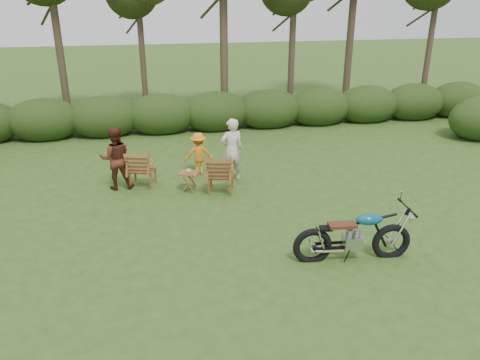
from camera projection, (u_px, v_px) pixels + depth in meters
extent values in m
plane|color=#254717|center=(285.00, 249.00, 9.29)|extent=(80.00, 80.00, 0.00)
cylinder|color=#372A1E|center=(56.00, 26.00, 17.01)|extent=(0.28, 0.28, 7.20)
cylinder|color=#372A1E|center=(141.00, 35.00, 18.73)|extent=(0.24, 0.24, 6.30)
cylinder|color=#372A1E|center=(224.00, 19.00, 17.03)|extent=(0.30, 0.30, 7.65)
cylinder|color=#372A1E|center=(293.00, 32.00, 18.81)|extent=(0.26, 0.26, 6.48)
cylinder|color=#372A1E|center=(352.00, 11.00, 20.09)|extent=(0.32, 0.32, 7.92)
cylinder|color=#372A1E|center=(432.00, 27.00, 18.76)|extent=(0.24, 0.24, 6.84)
ellipsoid|color=#1D3212|center=(44.00, 120.00, 16.12)|extent=(2.52, 1.68, 1.51)
ellipsoid|color=#1D3212|center=(104.00, 117.00, 16.49)|extent=(2.52, 1.68, 1.51)
ellipsoid|color=#1D3212|center=(161.00, 115.00, 16.86)|extent=(2.52, 1.68, 1.51)
ellipsoid|color=#1D3212|center=(216.00, 112.00, 17.23)|extent=(2.52, 1.68, 1.51)
ellipsoid|color=#1D3212|center=(268.00, 109.00, 17.60)|extent=(2.52, 1.68, 1.51)
ellipsoid|color=#1D3212|center=(319.00, 107.00, 17.97)|extent=(2.52, 1.68, 1.51)
ellipsoid|color=#1D3212|center=(367.00, 105.00, 18.34)|extent=(2.52, 1.68, 1.51)
ellipsoid|color=#1D3212|center=(413.00, 102.00, 18.71)|extent=(2.52, 1.68, 1.51)
ellipsoid|color=#1D3212|center=(458.00, 100.00, 19.08)|extent=(2.52, 1.68, 1.51)
imported|color=beige|center=(189.00, 171.00, 11.79)|extent=(0.13, 0.13, 0.09)
imported|color=beige|center=(232.00, 180.00, 12.68)|extent=(0.69, 0.52, 1.72)
imported|color=#4C2115|center=(119.00, 188.00, 12.19)|extent=(0.81, 0.64, 1.64)
imported|color=orange|center=(199.00, 174.00, 13.11)|extent=(0.79, 0.48, 1.20)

